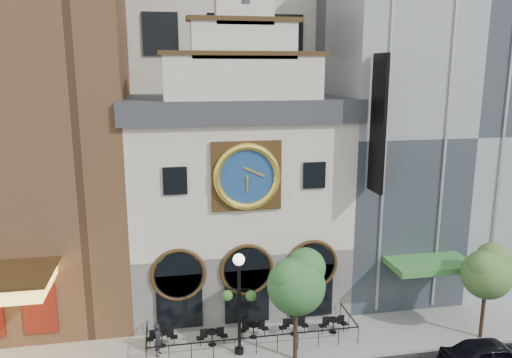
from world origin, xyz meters
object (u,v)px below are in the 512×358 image
Objects in this scene: bistro_4 at (333,324)px; bistro_0 at (162,338)px; bistro_3 at (294,326)px; tree_left at (297,281)px; bistro_1 at (212,337)px; pedestrian at (158,340)px; bistro_2 at (253,329)px; car_right at (493,357)px; tree_right at (487,270)px; lamppost at (239,293)px.

bistro_0 is at bearing 178.03° from bistro_4.
tree_left reaches higher than bistro_3.
pedestrian reaches higher than bistro_1.
car_right is at bearing -24.99° from bistro_2.
car_right is at bearing -17.92° from bistro_0.
tree_right is (16.45, -2.14, 3.24)m from bistro_0.
car_right is at bearing -36.60° from bistro_4.
bistro_1 is 3.19m from lamppost.
bistro_2 is 3.20m from lamppost.
bistro_3 is at bearing 174.72° from bistro_4.
lamppost is at bearing 160.07° from tree_left.
bistro_4 is at bearing 56.55° from car_right.
tree_right is (11.75, -2.11, 3.24)m from bistro_2.
bistro_0 is 2.54m from bistro_1.
bistro_4 is 7.70m from car_right.
tree_left is (-8.78, 2.59, 3.36)m from car_right.
bistro_3 is 0.31× the size of tree_right.
bistro_3 is (6.85, -0.11, 0.00)m from bistro_0.
bistro_4 is (2.11, -0.20, 0.00)m from bistro_3.
bistro_3 is at bearing 77.67° from tree_left.
bistro_2 is at bearing -0.36° from bistro_0.
car_right is 0.93× the size of lamppost.
bistro_3 is 9.58m from car_right.
tree_right reaches higher than bistro_3.
tree_left is at bearing -142.35° from bistro_4.
bistro_4 is (4.27, -0.28, 0.00)m from bistro_2.
bistro_1 is at bearing 153.26° from tree_left.
bistro_3 is 0.29× the size of tree_left.
bistro_0 is at bearing 75.23° from car_right.
pedestrian is (-15.31, 4.13, 0.16)m from car_right.
pedestrian is 7.43m from tree_left.
lamppost is at bearing -158.01° from bistro_3.
bistro_3 is 2.12m from bistro_4.
pedestrian reaches higher than bistro_2.
bistro_2 is 0.33× the size of car_right.
bistro_0 is 1.00× the size of bistro_3.
car_right is (12.64, -4.54, 0.21)m from bistro_1.
bistro_0 is 0.31× the size of tree_right.
tree_right is at bearing -7.41° from bistro_0.
bistro_4 is at bearing 37.65° from tree_left.
bistro_0 is 7.66m from tree_left.
bistro_1 is 6.46m from bistro_4.
car_right reaches higher than bistro_0.
tree_left reaches higher than pedestrian.
bistro_0 is 4.70m from bistro_2.
bistro_2 and bistro_4 have the same top height.
bistro_3 and bistro_4 have the same top height.
car_right reaches higher than bistro_4.
bistro_2 is (4.70, -0.03, 0.00)m from bistro_0.
bistro_2 is 4.55m from tree_left.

